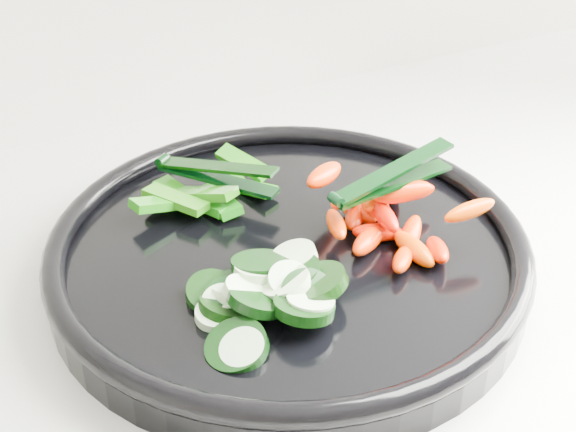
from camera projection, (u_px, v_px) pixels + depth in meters
name	position (u px, v px, depth m)	size (l,w,h in m)	color
veggie_tray	(288.00, 253.00, 0.63)	(0.45, 0.45, 0.04)	black
cucumber_pile	(263.00, 295.00, 0.56)	(0.13, 0.12, 0.04)	black
carrot_pile	(385.00, 211.00, 0.63)	(0.13, 0.14, 0.05)	#E84900
pepper_pile	(204.00, 194.00, 0.68)	(0.13, 0.09, 0.04)	#09680F
tong_carrot	(390.00, 179.00, 0.62)	(0.11, 0.03, 0.02)	black
tong_pepper	(213.00, 172.00, 0.67)	(0.08, 0.10, 0.02)	black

